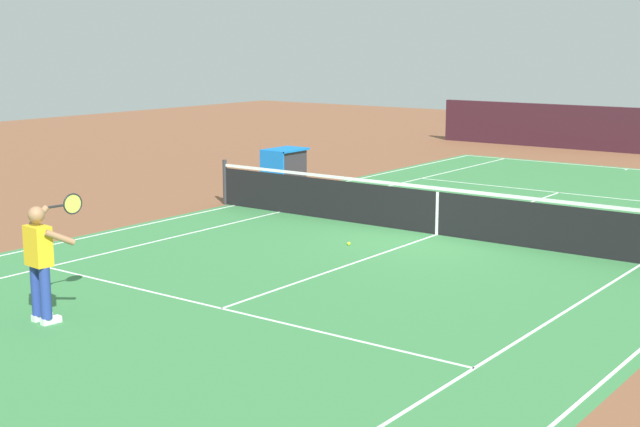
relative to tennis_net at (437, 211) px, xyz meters
name	(u,v)px	position (x,y,z in m)	size (l,w,h in m)	color
ground_plane	(437,235)	(0.00, 0.00, -0.49)	(60.00, 60.00, 0.00)	brown
court_slab	(437,235)	(0.00, 0.00, -0.49)	(24.20, 11.40, 0.00)	#387A42
court_line_markings	(437,234)	(0.00, 0.00, -0.49)	(23.85, 11.05, 0.01)	white
tennis_net	(437,211)	(0.00, 0.00, 0.00)	(0.10, 11.70, 1.08)	#2D2D33
tennis_player_near	(41,257)	(8.34, -1.56, 0.44)	(1.11, 0.77, 1.70)	navy
tennis_ball	(349,244)	(1.86, -0.88, -0.46)	(0.07, 0.07, 0.07)	#CCE01E
equipment_cart_tarped	(285,163)	(-4.10, -7.27, -0.05)	(1.25, 0.84, 0.85)	#2D2D33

